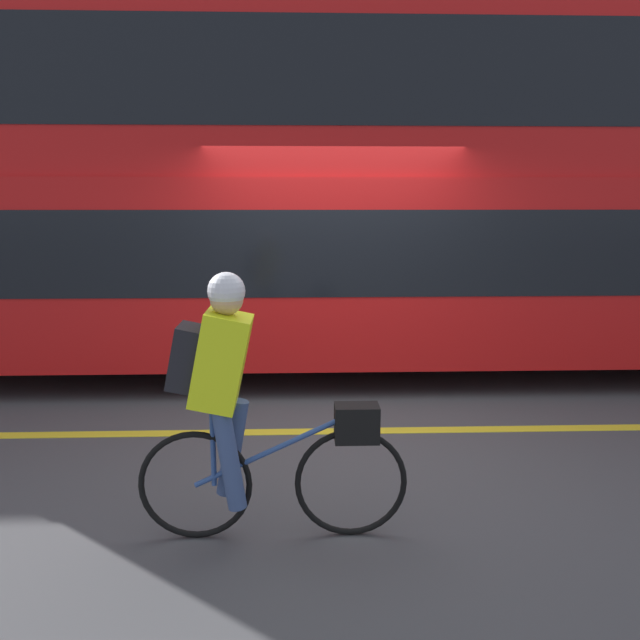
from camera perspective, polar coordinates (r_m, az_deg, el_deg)
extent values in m
plane|color=#424244|center=(5.42, 1.86, -10.74)|extent=(80.00, 80.00, 0.00)
cube|color=yellow|center=(5.56, 1.75, -10.11)|extent=(50.00, 0.14, 0.01)
cube|color=gray|center=(11.15, -0.19, 0.93)|extent=(60.00, 2.54, 0.13)
cube|color=#9E9EA3|center=(12.56, -0.42, 20.02)|extent=(60.00, 0.30, 7.97)
cylinder|color=black|center=(8.48, 26.83, -0.51)|extent=(0.98, 0.30, 0.98)
cylinder|color=black|center=(7.83, -20.34, -0.87)|extent=(0.98, 0.30, 0.98)
cube|color=red|center=(7.36, 4.33, 5.08)|extent=(10.57, 2.48, 1.92)
cube|color=black|center=(7.34, 4.35, 6.87)|extent=(10.14, 2.50, 0.84)
cube|color=red|center=(7.40, 4.54, 19.37)|extent=(10.57, 2.38, 1.75)
cube|color=black|center=(7.41, 4.55, 20.04)|extent=(10.14, 2.40, 0.98)
torus|color=black|center=(3.86, 2.85, -14.64)|extent=(0.67, 0.04, 0.67)
torus|color=black|center=(3.89, -11.32, -14.59)|extent=(0.67, 0.04, 0.67)
cylinder|color=#2D4C8C|center=(3.76, -4.32, -11.76)|extent=(0.94, 0.03, 0.46)
cylinder|color=#2D4C8C|center=(3.78, -9.76, -11.25)|extent=(0.03, 0.03, 0.49)
cube|color=black|center=(3.71, 3.38, -9.39)|extent=(0.26, 0.16, 0.22)
cube|color=#D8EA19|center=(3.61, -9.02, -3.64)|extent=(0.37, 0.32, 0.58)
cube|color=black|center=(3.63, -12.16, -3.32)|extent=(0.21, 0.26, 0.38)
cylinder|color=#384C7A|center=(3.87, -8.00, -11.47)|extent=(0.21, 0.11, 0.61)
cylinder|color=#384C7A|center=(3.70, -8.29, -12.53)|extent=(0.19, 0.11, 0.61)
sphere|color=tan|center=(3.53, -8.54, 1.96)|extent=(0.19, 0.19, 0.19)
sphere|color=silver|center=(3.52, -8.56, 2.65)|extent=(0.21, 0.21, 0.21)
cylinder|color=#262628|center=(11.17, 9.56, 3.30)|extent=(0.54, 0.54, 0.83)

